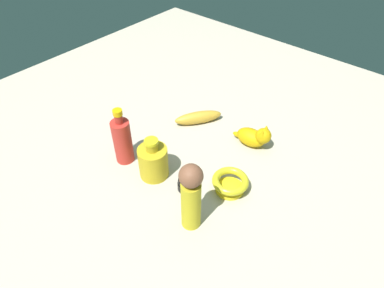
{
  "coord_description": "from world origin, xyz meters",
  "views": [
    {
      "loc": [
        0.64,
        0.55,
        0.82
      ],
      "look_at": [
        0.0,
        0.0,
        0.07
      ],
      "focal_mm": 32.21,
      "sensor_mm": 36.0,
      "label": 1
    }
  ],
  "objects_px": {
    "bottle_tall": "(122,140)",
    "nail_polish_jar": "(185,184)",
    "banana": "(198,117)",
    "cat_figurine": "(254,137)",
    "bowl": "(230,183)",
    "person_figure_adult": "(191,195)",
    "bottle_short": "(153,161)"
  },
  "relations": [
    {
      "from": "bottle_tall",
      "to": "bowl",
      "type": "height_order",
      "value": "bottle_tall"
    },
    {
      "from": "bottle_short",
      "to": "person_figure_adult",
      "type": "xyz_separation_m",
      "value": [
        0.07,
        0.22,
        0.06
      ]
    },
    {
      "from": "banana",
      "to": "person_figure_adult",
      "type": "distance_m",
      "value": 0.47
    },
    {
      "from": "cat_figurine",
      "to": "bottle_tall",
      "type": "distance_m",
      "value": 0.45
    },
    {
      "from": "banana",
      "to": "bowl",
      "type": "relative_size",
      "value": 1.62
    },
    {
      "from": "bottle_tall",
      "to": "nail_polish_jar",
      "type": "height_order",
      "value": "bottle_tall"
    },
    {
      "from": "cat_figurine",
      "to": "bottle_tall",
      "type": "xyz_separation_m",
      "value": [
        0.34,
        -0.29,
        0.04
      ]
    },
    {
      "from": "nail_polish_jar",
      "to": "bottle_short",
      "type": "distance_m",
      "value": 0.13
    },
    {
      "from": "banana",
      "to": "nail_polish_jar",
      "type": "relative_size",
      "value": 3.84
    },
    {
      "from": "bowl",
      "to": "nail_polish_jar",
      "type": "bearing_deg",
      "value": -50.69
    },
    {
      "from": "bowl",
      "to": "person_figure_adult",
      "type": "distance_m",
      "value": 0.19
    },
    {
      "from": "bottle_short",
      "to": "person_figure_adult",
      "type": "relative_size",
      "value": 0.64
    },
    {
      "from": "nail_polish_jar",
      "to": "person_figure_adult",
      "type": "xyz_separation_m",
      "value": [
        0.08,
        0.1,
        0.1
      ]
    },
    {
      "from": "bottle_short",
      "to": "bowl",
      "type": "height_order",
      "value": "bottle_short"
    },
    {
      "from": "nail_polish_jar",
      "to": "bottle_tall",
      "type": "bearing_deg",
      "value": -82.43
    },
    {
      "from": "bottle_tall",
      "to": "bowl",
      "type": "distance_m",
      "value": 0.37
    },
    {
      "from": "banana",
      "to": "person_figure_adult",
      "type": "bearing_deg",
      "value": -108.59
    },
    {
      "from": "bottle_tall",
      "to": "person_figure_adult",
      "type": "height_order",
      "value": "person_figure_adult"
    },
    {
      "from": "banana",
      "to": "cat_figurine",
      "type": "bearing_deg",
      "value": -49.76
    },
    {
      "from": "nail_polish_jar",
      "to": "cat_figurine",
      "type": "bearing_deg",
      "value": 171.03
    },
    {
      "from": "nail_polish_jar",
      "to": "person_figure_adult",
      "type": "bearing_deg",
      "value": 48.83
    },
    {
      "from": "bottle_tall",
      "to": "nail_polish_jar",
      "type": "bearing_deg",
      "value": 97.57
    },
    {
      "from": "banana",
      "to": "person_figure_adult",
      "type": "relative_size",
      "value": 0.81
    },
    {
      "from": "person_figure_adult",
      "to": "bowl",
      "type": "bearing_deg",
      "value": 176.55
    },
    {
      "from": "banana",
      "to": "bowl",
      "type": "distance_m",
      "value": 0.35
    },
    {
      "from": "banana",
      "to": "person_figure_adult",
      "type": "xyz_separation_m",
      "value": [
        0.37,
        0.28,
        0.1
      ]
    },
    {
      "from": "bottle_short",
      "to": "cat_figurine",
      "type": "bearing_deg",
      "value": 152.89
    },
    {
      "from": "nail_polish_jar",
      "to": "person_figure_adult",
      "type": "height_order",
      "value": "person_figure_adult"
    },
    {
      "from": "cat_figurine",
      "to": "banana",
      "type": "relative_size",
      "value": 0.78
    },
    {
      "from": "bottle_tall",
      "to": "bottle_short",
      "type": "relative_size",
      "value": 1.41
    },
    {
      "from": "bottle_tall",
      "to": "bottle_short",
      "type": "xyz_separation_m",
      "value": [
        -0.01,
        0.12,
        -0.03
      ]
    },
    {
      "from": "nail_polish_jar",
      "to": "bowl",
      "type": "distance_m",
      "value": 0.14
    }
  ]
}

